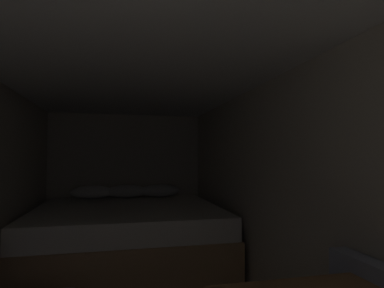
# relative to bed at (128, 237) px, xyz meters

# --- Properties ---
(wall_back) EXTENTS (2.32, 0.05, 1.98)m
(wall_back) POSITION_rel_bed_xyz_m (0.00, 1.05, 0.60)
(wall_back) COLOR beige
(wall_back) RESTS_ON ground
(wall_right) EXTENTS (0.05, 4.98, 1.98)m
(wall_right) POSITION_rel_bed_xyz_m (1.14, -1.46, 0.60)
(wall_right) COLOR beige
(wall_right) RESTS_ON ground
(ceiling_slab) EXTENTS (2.32, 4.98, 0.05)m
(ceiling_slab) POSITION_rel_bed_xyz_m (0.00, -1.46, 1.62)
(ceiling_slab) COLOR white
(ceiling_slab) RESTS_ON wall_left
(bed) EXTENTS (2.10, 2.00, 0.94)m
(bed) POSITION_rel_bed_xyz_m (0.00, 0.00, 0.00)
(bed) COLOR tan
(bed) RESTS_ON ground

